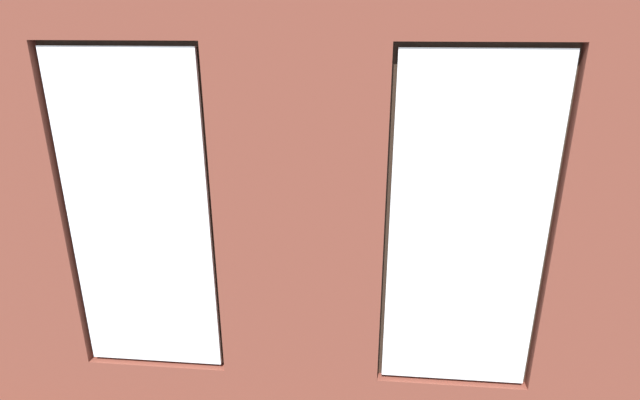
{
  "coord_description": "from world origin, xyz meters",
  "views": [
    {
      "loc": [
        -0.39,
        5.67,
        2.99
      ],
      "look_at": [
        0.1,
        0.4,
        1.05
      ],
      "focal_mm": 28.0,
      "sensor_mm": 36.0,
      "label": 1
    }
  ],
  "objects_px": {
    "candle_jar": "(337,221)",
    "tv_flatscreen": "(94,209)",
    "potted_plant_foreground_right": "(196,154)",
    "cup_ceramic": "(306,224)",
    "coffee_table": "(306,231)",
    "potted_plant_near_tv": "(104,273)",
    "couch_by_window": "(217,350)",
    "potted_plant_between_couches": "(391,288)",
    "potted_plant_corner_near_left": "(498,177)",
    "couch_left": "(542,273)",
    "remote_gray": "(294,223)",
    "media_console": "(102,257)",
    "papasan_chair": "(335,188)",
    "table_plant_small": "(313,225)"
  },
  "relations": [
    {
      "from": "coffee_table",
      "to": "table_plant_small",
      "type": "distance_m",
      "value": 0.22
    },
    {
      "from": "remote_gray",
      "to": "potted_plant_near_tv",
      "type": "distance_m",
      "value": 2.43
    },
    {
      "from": "potted_plant_foreground_right",
      "to": "candle_jar",
      "type": "bearing_deg",
      "value": 143.49
    },
    {
      "from": "couch_by_window",
      "to": "potted_plant_between_couches",
      "type": "bearing_deg",
      "value": -177.77
    },
    {
      "from": "cup_ceramic",
      "to": "media_console",
      "type": "distance_m",
      "value": 2.52
    },
    {
      "from": "potted_plant_foreground_right",
      "to": "remote_gray",
      "type": "bearing_deg",
      "value": 135.65
    },
    {
      "from": "potted_plant_near_tv",
      "to": "potted_plant_between_couches",
      "type": "relative_size",
      "value": 0.55
    },
    {
      "from": "potted_plant_between_couches",
      "to": "coffee_table",
      "type": "bearing_deg",
      "value": -67.73
    },
    {
      "from": "remote_gray",
      "to": "potted_plant_between_couches",
      "type": "relative_size",
      "value": 0.11
    },
    {
      "from": "potted_plant_foreground_right",
      "to": "cup_ceramic",
      "type": "bearing_deg",
      "value": 136.61
    },
    {
      "from": "table_plant_small",
      "to": "remote_gray",
      "type": "xyz_separation_m",
      "value": [
        0.28,
        -0.23,
        -0.09
      ]
    },
    {
      "from": "couch_left",
      "to": "potted_plant_corner_near_left",
      "type": "bearing_deg",
      "value": 178.16
    },
    {
      "from": "potted_plant_corner_near_left",
      "to": "potted_plant_near_tv",
      "type": "relative_size",
      "value": 1.26
    },
    {
      "from": "couch_by_window",
      "to": "table_plant_small",
      "type": "relative_size",
      "value": 10.47
    },
    {
      "from": "coffee_table",
      "to": "remote_gray",
      "type": "xyz_separation_m",
      "value": [
        0.17,
        -0.1,
        0.06
      ]
    },
    {
      "from": "couch_left",
      "to": "media_console",
      "type": "distance_m",
      "value": 5.12
    },
    {
      "from": "media_console",
      "to": "potted_plant_near_tv",
      "type": "xyz_separation_m",
      "value": [
        -0.55,
        0.92,
        0.3
      ]
    },
    {
      "from": "couch_left",
      "to": "cup_ceramic",
      "type": "height_order",
      "value": "couch_left"
    },
    {
      "from": "couch_by_window",
      "to": "tv_flatscreen",
      "type": "bearing_deg",
      "value": -41.29
    },
    {
      "from": "table_plant_small",
      "to": "media_console",
      "type": "distance_m",
      "value": 2.59
    },
    {
      "from": "couch_left",
      "to": "potted_plant_between_couches",
      "type": "bearing_deg",
      "value": -46.43
    },
    {
      "from": "papasan_chair",
      "to": "potted_plant_foreground_right",
      "type": "height_order",
      "value": "potted_plant_foreground_right"
    },
    {
      "from": "coffee_table",
      "to": "remote_gray",
      "type": "height_order",
      "value": "remote_gray"
    },
    {
      "from": "couch_left",
      "to": "potted_plant_near_tv",
      "type": "distance_m",
      "value": 4.66
    },
    {
      "from": "media_console",
      "to": "tv_flatscreen",
      "type": "distance_m",
      "value": 0.61
    },
    {
      "from": "candle_jar",
      "to": "potted_plant_between_couches",
      "type": "bearing_deg",
      "value": 103.14
    },
    {
      "from": "potted_plant_foreground_right",
      "to": "couch_left",
      "type": "bearing_deg",
      "value": 150.26
    },
    {
      "from": "potted_plant_foreground_right",
      "to": "tv_flatscreen",
      "type": "bearing_deg",
      "value": 83.51
    },
    {
      "from": "candle_jar",
      "to": "remote_gray",
      "type": "height_order",
      "value": "candle_jar"
    },
    {
      "from": "tv_flatscreen",
      "to": "candle_jar",
      "type": "bearing_deg",
      "value": -162.36
    },
    {
      "from": "potted_plant_between_couches",
      "to": "remote_gray",
      "type": "bearing_deg",
      "value": -65.17
    },
    {
      "from": "couch_by_window",
      "to": "cup_ceramic",
      "type": "xyz_separation_m",
      "value": [
        -0.47,
        -2.43,
        0.16
      ]
    },
    {
      "from": "papasan_chair",
      "to": "potted_plant_corner_near_left",
      "type": "height_order",
      "value": "potted_plant_corner_near_left"
    },
    {
      "from": "remote_gray",
      "to": "potted_plant_between_couches",
      "type": "distance_m",
      "value": 2.78
    },
    {
      "from": "couch_by_window",
      "to": "candle_jar",
      "type": "distance_m",
      "value": 2.72
    },
    {
      "from": "papasan_chair",
      "to": "potted_plant_between_couches",
      "type": "distance_m",
      "value": 4.09
    },
    {
      "from": "candle_jar",
      "to": "table_plant_small",
      "type": "distance_m",
      "value": 0.39
    },
    {
      "from": "candle_jar",
      "to": "table_plant_small",
      "type": "relative_size",
      "value": 0.6
    },
    {
      "from": "potted_plant_corner_near_left",
      "to": "couch_left",
      "type": "bearing_deg",
      "value": 86.99
    },
    {
      "from": "candle_jar",
      "to": "tv_flatscreen",
      "type": "height_order",
      "value": "tv_flatscreen"
    },
    {
      "from": "potted_plant_near_tv",
      "to": "couch_left",
      "type": "bearing_deg",
      "value": -169.02
    },
    {
      "from": "coffee_table",
      "to": "potted_plant_foreground_right",
      "type": "relative_size",
      "value": 0.97
    },
    {
      "from": "table_plant_small",
      "to": "potted_plant_corner_near_left",
      "type": "bearing_deg",
      "value": -142.05
    },
    {
      "from": "coffee_table",
      "to": "potted_plant_near_tv",
      "type": "bearing_deg",
      "value": 41.95
    },
    {
      "from": "potted_plant_near_tv",
      "to": "tv_flatscreen",
      "type": "bearing_deg",
      "value": -59.13
    },
    {
      "from": "cup_ceramic",
      "to": "potted_plant_corner_near_left",
      "type": "bearing_deg",
      "value": -144.69
    },
    {
      "from": "cup_ceramic",
      "to": "candle_jar",
      "type": "relative_size",
      "value": 0.97
    },
    {
      "from": "couch_left",
      "to": "media_console",
      "type": "xyz_separation_m",
      "value": [
        5.12,
        -0.03,
        -0.05
      ]
    },
    {
      "from": "tv_flatscreen",
      "to": "potted_plant_foreground_right",
      "type": "distance_m",
      "value": 2.73
    },
    {
      "from": "coffee_table",
      "to": "potted_plant_near_tv",
      "type": "relative_size",
      "value": 1.63
    }
  ]
}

